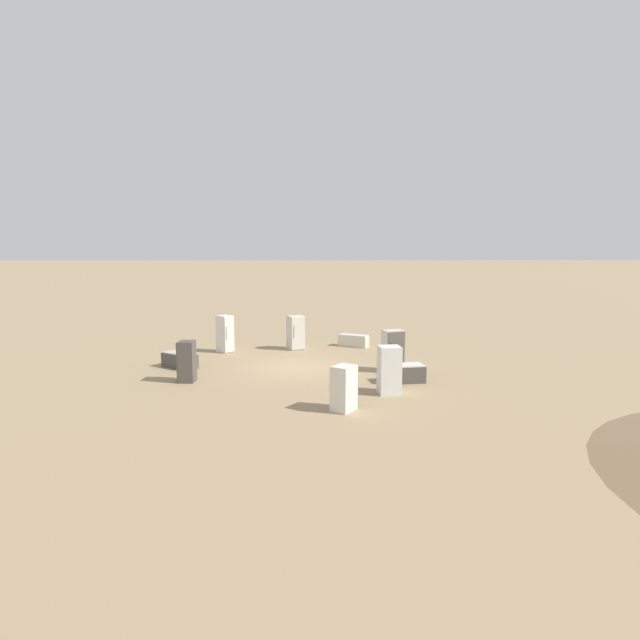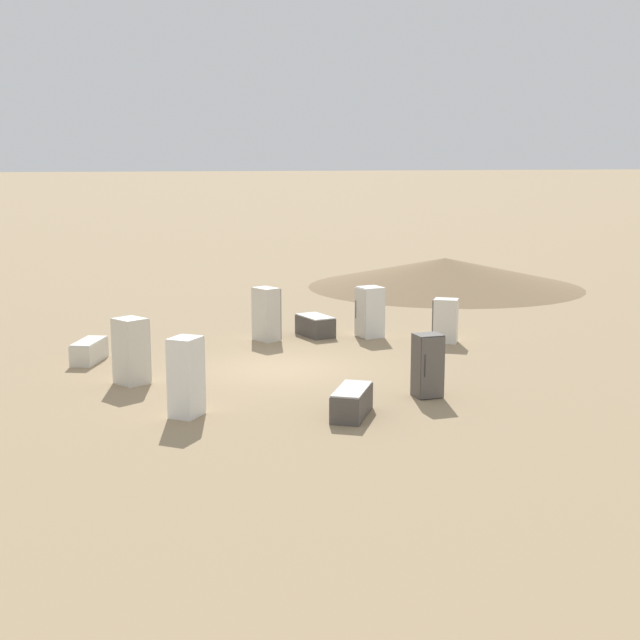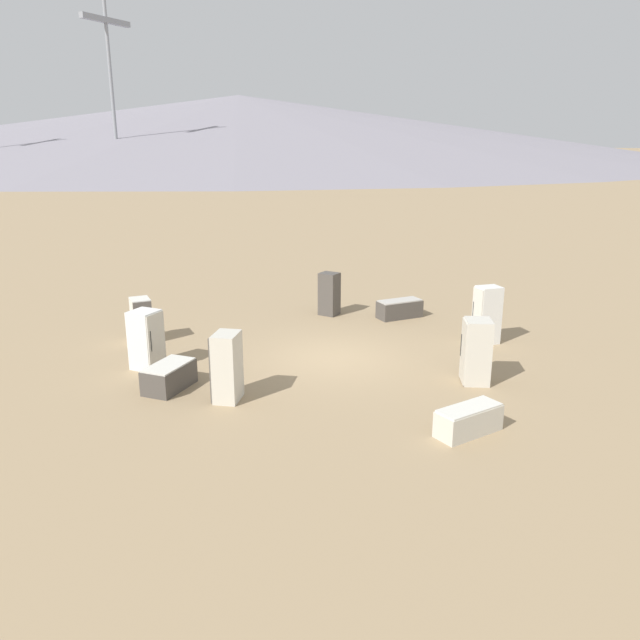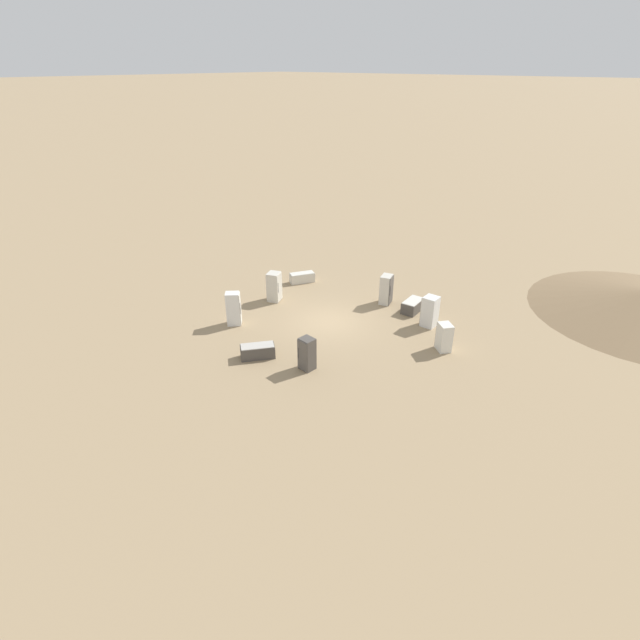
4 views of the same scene
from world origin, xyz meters
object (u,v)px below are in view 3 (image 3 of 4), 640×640
discarded_fridge_0 (400,309)px  discarded_fridge_4 (142,320)px  power_pylon_0 (114,117)px  discarded_fridge_1 (476,351)px  discarded_fridge_2 (329,294)px  discarded_fridge_3 (146,340)px  discarded_fridge_8 (469,420)px  discarded_fridge_5 (169,376)px  discarded_fridge_7 (487,315)px  discarded_fridge_6 (227,367)px

discarded_fridge_0 → discarded_fridge_4: bearing=-97.3°
power_pylon_0 → discarded_fridge_0: 109.39m
discarded_fridge_1 → discarded_fridge_2: discarded_fridge_1 is taller
discarded_fridge_3 → discarded_fridge_4: (-1.77, -1.81, -0.13)m
discarded_fridge_1 → discarded_fridge_8: size_ratio=1.05×
discarded_fridge_4 → discarded_fridge_5: bearing=89.2°
discarded_fridge_2 → discarded_fridge_4: 6.81m
discarded_fridge_4 → discarded_fridge_7: 10.92m
discarded_fridge_1 → power_pylon_0: bearing=25.5°
discarded_fridge_0 → discarded_fridge_4: 9.00m
discarded_fridge_1 → discarded_fridge_4: discarded_fridge_1 is taller
discarded_fridge_2 → discarded_fridge_6: discarded_fridge_6 is taller
discarded_fridge_0 → discarded_fridge_8: bearing=-23.0°
power_pylon_0 → discarded_fridge_3: bearing=44.8°
discarded_fridge_0 → discarded_fridge_8: discarded_fridge_0 is taller
discarded_fridge_7 → discarded_fridge_8: size_ratio=1.10×
discarded_fridge_1 → discarded_fridge_5: bearing=97.0°
discarded_fridge_3 → discarded_fridge_5: (0.92, 1.56, -0.50)m
discarded_fridge_6 → discarded_fridge_8: 5.88m
discarded_fridge_3 → discarded_fridge_4: size_ratio=1.18×
discarded_fridge_5 → discarded_fridge_8: 7.60m
discarded_fridge_0 → discarded_fridge_6: 9.06m
discarded_fridge_3 → discarded_fridge_4: bearing=-136.8°
discarded_fridge_2 → discarded_fridge_1: bearing=-29.1°
discarded_fridge_0 → discarded_fridge_5: 9.54m
discarded_fridge_7 → discarded_fridge_4: bearing=72.4°
discarded_fridge_4 → discarded_fridge_3: bearing=83.5°
discarded_fridge_8 → discarded_fridge_4: bearing=-159.2°
discarded_fridge_2 → power_pylon_0: bearing=142.6°
discarded_fridge_3 → discarded_fridge_7: discarded_fridge_7 is taller
discarded_fridge_6 → discarded_fridge_8: (-0.89, 5.78, -0.55)m
discarded_fridge_3 → discarded_fridge_8: 9.11m
discarded_fridge_4 → discarded_fridge_7: (-4.87, 9.77, 0.21)m
discarded_fridge_0 → discarded_fridge_4: discarded_fridge_4 is taller
discarded_fridge_0 → discarded_fridge_3: size_ratio=1.01×
discarded_fridge_3 → discarded_fridge_7: size_ratio=0.91×
discarded_fridge_8 → discarded_fridge_2: bearing=163.5°
discarded_fridge_6 → discarded_fridge_3: bearing=59.0°
discarded_fridge_1 → discarded_fridge_3: bearing=86.9°
discarded_fridge_1 → discarded_fridge_5: size_ratio=1.15×
discarded_fridge_0 → discarded_fridge_2: bearing=-124.3°
discarded_fridge_4 → discarded_fridge_0: bearing=173.0°
discarded_fridge_6 → discarded_fridge_2: bearing=-8.6°
discarded_fridge_0 → discarded_fridge_1: bearing=-14.2°
discarded_fridge_0 → discarded_fridge_1: size_ratio=0.98×
discarded_fridge_1 → discarded_fridge_6: size_ratio=1.00×
discarded_fridge_5 → discarded_fridge_7: discarded_fridge_7 is taller
discarded_fridge_5 → power_pylon_0: bearing=129.7°
discarded_fridge_2 → discarded_fridge_4: size_ratio=1.11×
discarded_fridge_0 → discarded_fridge_5: size_ratio=1.12×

